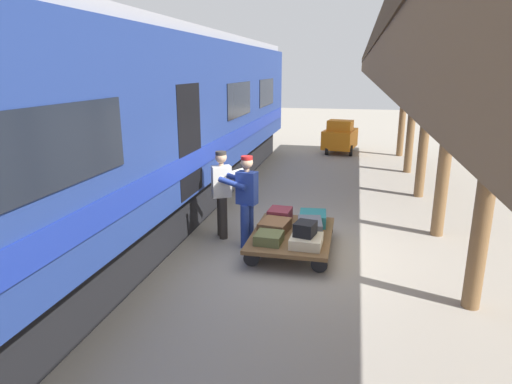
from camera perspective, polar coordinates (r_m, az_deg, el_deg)
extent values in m
plane|color=gray|center=(8.20, 6.52, -7.62)|extent=(60.00, 60.00, 0.00)
cylinder|color=brown|center=(17.64, 18.25, 9.86)|extent=(0.24, 0.24, 3.40)
cylinder|color=brown|center=(14.82, 19.26, 8.83)|extent=(0.24, 0.24, 3.40)
cylinder|color=brown|center=(12.01, 20.72, 7.32)|extent=(0.24, 0.24, 3.40)
cylinder|color=brown|center=(9.23, 23.06, 4.88)|extent=(0.24, 0.24, 3.40)
cylinder|color=brown|center=(6.50, 27.34, 0.34)|extent=(0.24, 0.24, 3.40)
cube|color=brown|center=(7.71, 26.38, 16.01)|extent=(3.20, 20.77, 0.16)
cube|color=brown|center=(7.51, 14.22, 15.39)|extent=(0.08, 20.77, 0.30)
cube|color=navy|center=(8.73, -17.89, 9.15)|extent=(3.00, 20.20, 2.90)
cube|color=black|center=(9.12, -16.90, -2.78)|extent=(2.55, 19.19, 0.90)
cube|color=#99999E|center=(8.72, -18.78, 19.30)|extent=(2.76, 19.80, 0.20)
cube|color=navy|center=(8.21, -8.24, 3.71)|extent=(0.03, 19.80, 0.36)
cube|color=black|center=(14.88, 1.38, 12.60)|extent=(0.02, 2.22, 0.84)
cube|color=black|center=(11.44, -2.11, 11.71)|extent=(0.02, 2.22, 0.84)
cube|color=black|center=(4.96, -23.10, 5.48)|extent=(0.02, 2.22, 0.84)
cube|color=black|center=(8.16, -8.74, 6.47)|extent=(0.12, 1.10, 2.00)
cube|color=brown|center=(8.14, 4.61, -5.42)|extent=(1.41, 2.03, 0.07)
cylinder|color=black|center=(7.41, 8.07, -9.16)|extent=(0.27, 0.05, 0.27)
cylinder|color=black|center=(7.56, -0.58, -8.47)|extent=(0.27, 0.05, 0.27)
cylinder|color=black|center=(8.91, 8.92, -4.85)|extent=(0.27, 0.05, 0.27)
cylinder|color=black|center=(9.03, 1.75, -4.37)|extent=(0.27, 0.05, 0.27)
cube|color=#4C515B|center=(8.05, 6.87, -4.48)|extent=(0.50, 0.68, 0.26)
cube|color=#1E666B|center=(8.58, 7.25, -3.34)|extent=(0.54, 0.63, 0.22)
cube|color=brown|center=(8.13, 2.41, -4.36)|extent=(0.56, 0.65, 0.20)
cube|color=beige|center=(7.54, 6.43, -6.22)|extent=(0.53, 0.59, 0.17)
cube|color=brown|center=(7.63, 1.67, -5.87)|extent=(0.47, 0.48, 0.17)
cube|color=maroon|center=(8.65, 3.06, -2.97)|extent=(0.44, 0.50, 0.25)
cube|color=black|center=(7.51, 6.30, -4.69)|extent=(0.39, 0.43, 0.23)
cylinder|color=navy|center=(8.37, -0.85, -4.00)|extent=(0.16, 0.16, 0.82)
cylinder|color=navy|center=(8.20, -1.43, -4.43)|extent=(0.16, 0.16, 0.82)
cube|color=navy|center=(8.08, -1.16, 0.53)|extent=(0.40, 0.29, 0.60)
cylinder|color=tan|center=(8.00, -1.18, 2.82)|extent=(0.09, 0.09, 0.06)
sphere|color=tan|center=(7.97, -1.18, 3.80)|extent=(0.22, 0.22, 0.22)
cylinder|color=#A51919|center=(7.95, -1.19, 4.38)|extent=(0.21, 0.21, 0.06)
cylinder|color=navy|center=(8.28, -2.08, 1.62)|extent=(0.54, 0.20, 0.21)
cylinder|color=navy|center=(8.01, -3.08, 1.12)|extent=(0.54, 0.20, 0.21)
cylinder|color=#332D28|center=(8.66, -4.20, -3.37)|extent=(0.16, 0.16, 0.82)
cylinder|color=#332D28|center=(8.85, -4.47, -2.96)|extent=(0.16, 0.16, 0.82)
cube|color=silver|center=(8.55, -4.43, 1.35)|extent=(0.42, 0.37, 0.60)
cylinder|color=tan|center=(8.48, -4.48, 3.51)|extent=(0.09, 0.09, 0.06)
sphere|color=tan|center=(8.45, -4.50, 4.44)|extent=(0.22, 0.22, 0.22)
cylinder|color=#332D28|center=(8.44, -4.51, 4.99)|extent=(0.21, 0.21, 0.06)
cylinder|color=silver|center=(8.42, -2.75, 1.85)|extent=(0.51, 0.34, 0.21)
cylinder|color=silver|center=(8.73, -3.25, 2.33)|extent=(0.51, 0.34, 0.21)
cube|color=orange|center=(17.87, 10.66, 6.71)|extent=(1.38, 1.86, 0.70)
cube|color=orange|center=(17.45, 10.69, 8.16)|extent=(1.01, 0.84, 0.50)
cylinder|color=black|center=(17.32, 12.02, 5.19)|extent=(0.12, 0.40, 0.40)
cylinder|color=black|center=(17.35, 9.03, 5.35)|extent=(0.12, 0.40, 0.40)
cylinder|color=black|center=(18.51, 12.07, 5.83)|extent=(0.12, 0.40, 0.40)
cylinder|color=black|center=(18.53, 9.28, 5.98)|extent=(0.12, 0.40, 0.40)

